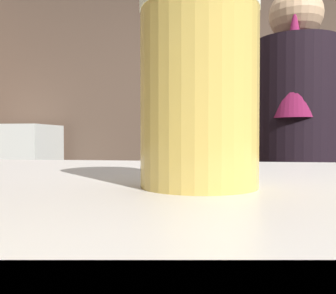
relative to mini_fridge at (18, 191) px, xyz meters
name	(u,v)px	position (x,y,z in m)	size (l,w,h in m)	color
wall_back	(240,111)	(2.03, 0.45, 0.74)	(5.20, 0.10, 2.70)	brown
prep_counter	(319,257)	(2.38, -1.04, -0.16)	(2.10, 0.60, 0.90)	#4E3B2C
back_shelf	(223,192)	(1.87, 0.17, 0.00)	(0.81, 0.36, 1.22)	#34323C
mini_fridge	(18,191)	(0.00, 0.00, 0.00)	(0.65, 0.58, 1.22)	white
bartender	(295,162)	(2.16, -1.49, 0.39)	(0.48, 0.55, 1.72)	#2A2C35
mixing_bowl	(262,168)	(2.08, -1.04, 0.32)	(0.19, 0.19, 0.05)	#CA512D
chefs_knife	(335,174)	(2.44, -1.09, 0.30)	(0.24, 0.03, 0.01)	silver
pint_glass_far	(199,89)	(1.84, -2.81, 0.52)	(0.08, 0.08, 0.14)	#D8B554
bottle_olive_oil	(204,114)	(1.69, 0.25, 0.71)	(0.05, 0.05, 0.23)	black
bottle_vinegar	(206,114)	(1.72, 0.18, 0.70)	(0.06, 0.06, 0.23)	red
bottle_hot_sauce	(234,116)	(1.97, 0.27, 0.69)	(0.07, 0.07, 0.19)	#54863C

